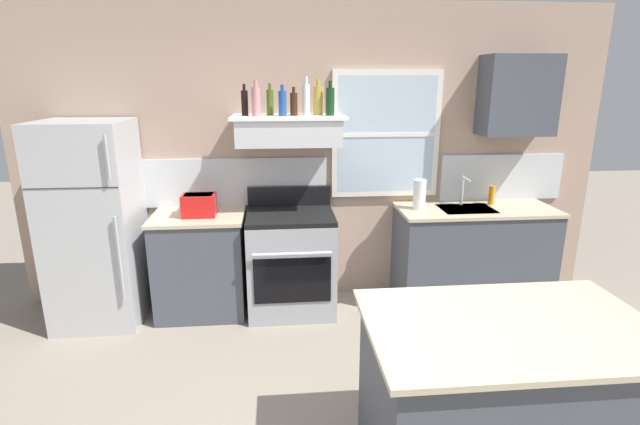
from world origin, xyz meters
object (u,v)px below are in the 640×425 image
(bottle_brown_stout, at_px, (294,104))
(bottle_champagne_gold_foil, at_px, (318,100))
(stove_range, at_px, (291,261))
(bottle_dark_green_wine, at_px, (330,101))
(toaster, at_px, (199,205))
(dish_soap_bottle, at_px, (492,195))
(paper_towel_roll, at_px, (420,195))
(bottle_clear_tall, at_px, (306,99))
(bottle_rose_pink, at_px, (256,101))
(kitchen_island, at_px, (502,404))
(bottle_balsamic_dark, at_px, (245,103))
(bottle_olive_oil_square, at_px, (270,102))
(refrigerator, at_px, (94,225))
(bottle_blue_liqueur, at_px, (282,103))

(bottle_brown_stout, height_order, bottle_champagne_gold_foil, bottle_champagne_gold_foil)
(stove_range, height_order, bottle_dark_green_wine, bottle_dark_green_wine)
(toaster, height_order, bottle_dark_green_wine, bottle_dark_green_wine)
(bottle_brown_stout, relative_size, bottle_champagne_gold_foil, 0.80)
(toaster, distance_m, stove_range, 0.95)
(bottle_brown_stout, bearing_deg, dish_soap_bottle, 1.92)
(toaster, height_order, paper_towel_roll, paper_towel_roll)
(bottle_clear_tall, bearing_deg, bottle_dark_green_wine, -18.08)
(bottle_rose_pink, distance_m, bottle_brown_stout, 0.31)
(stove_range, bearing_deg, kitchen_island, -63.88)
(bottle_balsamic_dark, height_order, bottle_olive_oil_square, bottle_olive_oil_square)
(stove_range, distance_m, bottle_rose_pink, 1.43)
(refrigerator, xyz_separation_m, dish_soap_bottle, (3.53, 0.16, 0.14))
(toaster, bearing_deg, bottle_clear_tall, 7.44)
(bottle_olive_oil_square, relative_size, bottle_clear_tall, 0.82)
(bottle_dark_green_wine, bearing_deg, bottle_clear_tall, 161.92)
(bottle_champagne_gold_foil, bearing_deg, paper_towel_roll, -5.46)
(bottle_rose_pink, xyz_separation_m, bottle_champagne_gold_foil, (0.52, 0.09, 0.00))
(dish_soap_bottle, distance_m, kitchen_island, 2.41)
(bottle_olive_oil_square, distance_m, dish_soap_bottle, 2.20)
(bottle_champagne_gold_foil, bearing_deg, bottle_brown_stout, -167.02)
(dish_soap_bottle, bearing_deg, bottle_balsamic_dark, -178.84)
(bottle_champagne_gold_foil, bearing_deg, dish_soap_bottle, 0.48)
(refrigerator, bearing_deg, bottle_balsamic_dark, 5.09)
(kitchen_island, bearing_deg, bottle_dark_green_wine, 107.18)
(toaster, xyz_separation_m, bottle_rose_pink, (0.51, 0.04, 0.86))
(toaster, relative_size, dish_soap_bottle, 1.65)
(paper_towel_roll, bearing_deg, bottle_balsamic_dark, 177.94)
(bottle_olive_oil_square, bearing_deg, bottle_champagne_gold_foil, -3.80)
(bottle_rose_pink, distance_m, dish_soap_bottle, 2.31)
(bottle_balsamic_dark, height_order, bottle_clear_tall, bottle_clear_tall)
(refrigerator, xyz_separation_m, kitchen_island, (2.65, -2.02, -0.41))
(stove_range, xyz_separation_m, bottle_dark_green_wine, (0.35, 0.06, 1.40))
(refrigerator, relative_size, bottle_rose_pink, 5.92)
(bottle_rose_pink, bearing_deg, bottle_olive_oil_square, 44.83)
(bottle_blue_liqueur, distance_m, bottle_clear_tall, 0.22)
(kitchen_island, bearing_deg, toaster, 131.07)
(bottle_olive_oil_square, distance_m, bottle_brown_stout, 0.21)
(bottle_dark_green_wine, xyz_separation_m, paper_towel_roll, (0.81, -0.02, -0.82))
(stove_range, height_order, bottle_olive_oil_square, bottle_olive_oil_square)
(bottle_dark_green_wine, distance_m, paper_towel_roll, 1.15)
(bottle_clear_tall, bearing_deg, dish_soap_bottle, 0.59)
(bottle_clear_tall, xyz_separation_m, bottle_champagne_gold_foil, (0.10, 0.00, -0.01))
(refrigerator, distance_m, bottle_olive_oil_square, 1.81)
(bottle_blue_liqueur, relative_size, bottle_clear_tall, 0.80)
(dish_soap_bottle, bearing_deg, bottle_clear_tall, -179.41)
(bottle_blue_liqueur, distance_m, dish_soap_bottle, 2.11)
(bottle_clear_tall, distance_m, paper_towel_roll, 1.31)
(stove_range, distance_m, bottle_dark_green_wine, 1.44)
(bottle_brown_stout, bearing_deg, bottle_blue_liqueur, -159.36)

